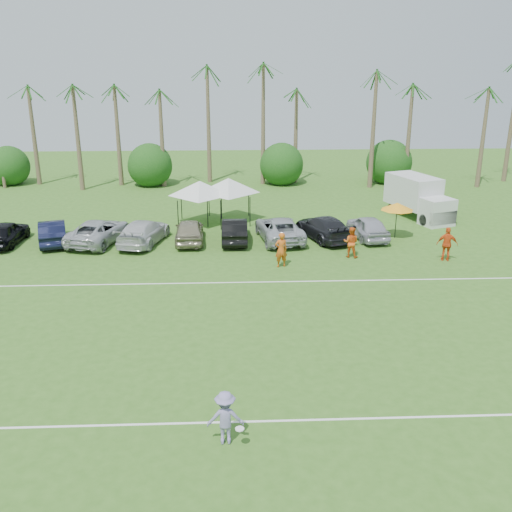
{
  "coord_description": "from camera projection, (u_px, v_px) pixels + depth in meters",
  "views": [
    {
      "loc": [
        1.37,
        -13.36,
        10.84
      ],
      "look_at": [
        2.55,
        13.51,
        1.6
      ],
      "focal_mm": 40.0,
      "sensor_mm": 36.0,
      "label": 1
    }
  ],
  "objects": [
    {
      "name": "parked_car_0",
      "position": [
        6.0,
        233.0,
        35.28
      ],
      "size": [
        1.88,
        4.4,
        1.48
      ],
      "primitive_type": "imported",
      "rotation": [
        0.0,
        0.0,
        3.11
      ],
      "color": "black",
      "rests_on": "ground"
    },
    {
      "name": "bush_tree_0",
      "position": [
        6.0,
        166.0,
        51.57
      ],
      "size": [
        4.0,
        4.0,
        4.0
      ],
      "color": "brown",
      "rests_on": "ground"
    },
    {
      "name": "parked_car_5",
      "position": [
        235.0,
        230.0,
        35.86
      ],
      "size": [
        1.6,
        4.51,
        1.48
      ],
      "primitive_type": "imported",
      "rotation": [
        0.0,
        0.0,
        3.13
      ],
      "color": "black",
      "rests_on": "ground"
    },
    {
      "name": "parked_car_2",
      "position": [
        98.0,
        231.0,
        35.59
      ],
      "size": [
        3.66,
        5.76,
        1.48
      ],
      "primitive_type": "imported",
      "rotation": [
        0.0,
        0.0,
        2.9
      ],
      "color": "#AFB0B5",
      "rests_on": "ground"
    },
    {
      "name": "palm_tree_8",
      "position": [
        362.0,
        101.0,
        50.1
      ],
      "size": [
        2.4,
        2.4,
        8.9
      ],
      "color": "brown",
      "rests_on": "ground"
    },
    {
      "name": "palm_tree_3",
      "position": [
        120.0,
        70.0,
        48.39
      ],
      "size": [
        2.4,
        2.4,
        11.9
      ],
      "color": "brown",
      "rests_on": "ground"
    },
    {
      "name": "parked_car_1",
      "position": [
        52.0,
        232.0,
        35.49
      ],
      "size": [
        2.79,
        4.76,
        1.48
      ],
      "primitive_type": "imported",
      "rotation": [
        0.0,
        0.0,
        3.43
      ],
      "color": "black",
      "rests_on": "ground"
    },
    {
      "name": "market_umbrella",
      "position": [
        397.0,
        206.0,
        36.1
      ],
      "size": [
        2.09,
        2.09,
        2.33
      ],
      "color": "black",
      "rests_on": "ground"
    },
    {
      "name": "palm_tree_4",
      "position": [
        168.0,
        101.0,
        49.4
      ],
      "size": [
        2.4,
        2.4,
        8.9
      ],
      "color": "brown",
      "rests_on": "ground"
    },
    {
      "name": "palm_tree_10",
      "position": [
        477.0,
        80.0,
        49.95
      ],
      "size": [
        2.4,
        2.4,
        10.9
      ],
      "color": "brown",
      "rests_on": "ground"
    },
    {
      "name": "palm_tree_1",
      "position": [
        15.0,
        91.0,
        48.58
      ],
      "size": [
        2.4,
        2.4,
        9.9
      ],
      "color": "brown",
      "rests_on": "ground"
    },
    {
      "name": "bush_tree_2",
      "position": [
        281.0,
        164.0,
        52.6
      ],
      "size": [
        4.0,
        4.0,
        4.0
      ],
      "color": "brown",
      "rests_on": "ground"
    },
    {
      "name": "sideline_player_b",
      "position": [
        351.0,
        242.0,
        32.9
      ],
      "size": [
        1.06,
        0.95,
        1.8
      ],
      "primitive_type": "imported",
      "rotation": [
        0.0,
        0.0,
        2.78
      ],
      "color": "#E35C19",
      "rests_on": "ground"
    },
    {
      "name": "parked_car_3",
      "position": [
        144.0,
        232.0,
        35.47
      ],
      "size": [
        3.19,
        5.44,
        1.48
      ],
      "primitive_type": "imported",
      "rotation": [
        0.0,
        0.0,
        2.91
      ],
      "color": "silver",
      "rests_on": "ground"
    },
    {
      "name": "palm_tree_7",
      "position": [
        307.0,
        70.0,
        49.05
      ],
      "size": [
        2.4,
        2.4,
        11.9
      ],
      "color": "brown",
      "rests_on": "ground"
    },
    {
      "name": "bush_tree_1",
      "position": [
        151.0,
        165.0,
        52.11
      ],
      "size": [
        4.0,
        4.0,
        4.0
      ],
      "color": "brown",
      "rests_on": "ground"
    },
    {
      "name": "palm_tree_6",
      "position": [
        260.0,
        80.0,
        49.16
      ],
      "size": [
        2.4,
        2.4,
        10.9
      ],
      "color": "brown",
      "rests_on": "ground"
    },
    {
      "name": "frisbee_player",
      "position": [
        225.0,
        418.0,
        16.82
      ],
      "size": [
        1.11,
        0.78,
        1.7
      ],
      "rotation": [
        0.0,
        0.0,
        3.16
      ],
      "color": "#847BAF",
      "rests_on": "ground"
    },
    {
      "name": "parked_car_4",
      "position": [
        189.0,
        231.0,
        35.69
      ],
      "size": [
        1.94,
        4.42,
        1.48
      ],
      "primitive_type": "imported",
      "rotation": [
        0.0,
        0.0,
        3.19
      ],
      "color": "gray",
      "rests_on": "ground"
    },
    {
      "name": "parked_car_7",
      "position": [
        324.0,
        228.0,
        36.38
      ],
      "size": [
        3.59,
        5.5,
        1.48
      ],
      "primitive_type": "imported",
      "rotation": [
        0.0,
        0.0,
        3.47
      ],
      "color": "black",
      "rests_on": "ground"
    },
    {
      "name": "palm_tree_5",
      "position": [
        214.0,
        91.0,
        49.28
      ],
      "size": [
        2.4,
        2.4,
        9.9
      ],
      "color": "brown",
      "rests_on": "ground"
    },
    {
      "name": "field_lines",
      "position": [
        201.0,
        336.0,
        23.64
      ],
      "size": [
        80.0,
        12.1,
        0.01
      ],
      "color": "white",
      "rests_on": "ground"
    },
    {
      "name": "canopy_tent_right",
      "position": [
        228.0,
        178.0,
        39.63
      ],
      "size": [
        4.46,
        4.46,
        3.61
      ],
      "color": "black",
      "rests_on": "ground"
    },
    {
      "name": "bush_tree_3",
      "position": [
        388.0,
        163.0,
        53.01
      ],
      "size": [
        4.0,
        4.0,
        4.0
      ],
      "color": "brown",
      "rests_on": "ground"
    },
    {
      "name": "canopy_tent_left",
      "position": [
        200.0,
        181.0,
        38.87
      ],
      "size": [
        4.42,
        4.42,
        3.58
      ],
      "color": "black",
      "rests_on": "ground"
    },
    {
      "name": "sideline_player_c",
      "position": [
        447.0,
        244.0,
        32.3
      ],
      "size": [
        1.24,
        0.75,
        1.97
      ],
      "primitive_type": "imported",
      "rotation": [
        0.0,
        0.0,
        2.89
      ],
      "color": "#E24E19",
      "rests_on": "ground"
    },
    {
      "name": "box_truck",
      "position": [
        419.0,
        196.0,
        41.03
      ],
      "size": [
        3.92,
        6.1,
        2.95
      ],
      "rotation": [
        0.0,
        0.0,
        0.34
      ],
      "color": "silver",
      "rests_on": "ground"
    },
    {
      "name": "sideline_player_a",
      "position": [
        281.0,
        250.0,
        31.33
      ],
      "size": [
        0.82,
        0.64,
        1.97
      ],
      "primitive_type": "imported",
      "rotation": [
        0.0,
        0.0,
        3.41
      ],
      "color": "#CB5816",
      "rests_on": "ground"
    },
    {
      "name": "parked_car_6",
      "position": [
        279.0,
        229.0,
        36.13
      ],
      "size": [
        3.14,
        5.61,
        1.48
      ],
      "primitive_type": "imported",
      "rotation": [
        0.0,
        0.0,
        3.27
      ],
      "color": "#ACAFB5",
      "rests_on": "ground"
    },
    {
      "name": "ground",
      "position": [
        187.0,
        466.0,
        16.09
      ],
      "size": [
        120.0,
        120.0,
        0.0
      ],
      "primitive_type": "plane",
      "color": "#36631D",
      "rests_on": "ground"
    },
    {
      "name": "palm_tree_9",
      "position": [
        419.0,
        90.0,
        50.02
      ],
      "size": [
        2.4,
        2.4,
        9.9
      ],
      "color": "brown",
      "rests_on": "ground"
    },
    {
      "name": "palm_tree_2",
      "position": [
        73.0,
        81.0,
        48.5
      ],
      "size": [
        2.4,
        2.4,
        10.9
      ],
      "color": "brown",
      "rests_on": "ground"
    },
    {
      "name": "parked_car_8",
      "position": [
        368.0,
        227.0,
        36.47
      ],
      "size": [
        2.27,
        4.53,
        1.48
      ],
      "primitive_type": "imported",
      "rotation": [
        0.0,
        0.0,
        3.26
      ],
      "color": "#B2B2BE",
      "rests_on": "ground"
    }
  ]
}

